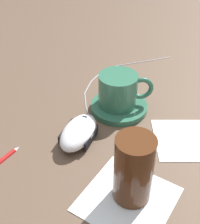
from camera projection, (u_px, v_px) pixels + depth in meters
The scene contains 8 objects.
ground_plane at pixel (99, 151), 0.58m from camera, with size 3.00×3.00×0.00m, color brown.
saucer at pixel (119, 107), 0.68m from camera, with size 0.12×0.12×0.01m, color #2D664C.
coffee_cup at pixel (119, 90), 0.66m from camera, with size 0.10×0.09×0.07m.
computer_mouse at pixel (79, 132), 0.60m from camera, with size 0.08×0.12×0.04m.
mouse_cable at pixel (114, 77), 0.79m from camera, with size 0.12×0.36×0.00m.
napkin_under_glass at pixel (128, 199), 0.50m from camera, with size 0.14×0.14×0.00m, color white.
drinking_glass at pixel (133, 169), 0.47m from camera, with size 0.06×0.06×0.12m, color #4C2814.
napkin_spare at pixel (186, 139), 0.61m from camera, with size 0.12×0.12×0.00m, color silver.
Camera 1 is at (-0.23, 0.35, 0.42)m, focal length 50.00 mm.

